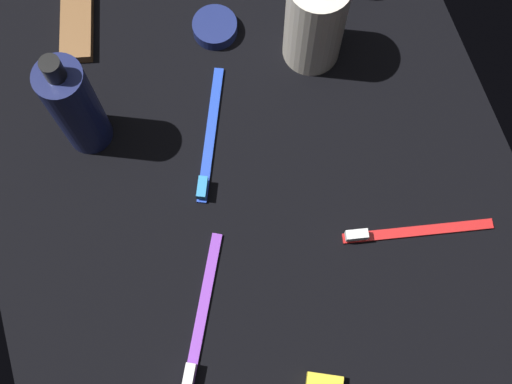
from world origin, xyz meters
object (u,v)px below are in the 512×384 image
object	(u,v)px
cream_tin_left	(215,27)
toothbrush_blue	(209,141)
toothbrush_red	(409,231)
toothbrush_purple	(201,319)
snack_bar_brown	(77,25)
lotion_bottle	(75,107)
bodywash_bottle	(315,20)

from	to	relation	value
cream_tin_left	toothbrush_blue	bearing A→B (deg)	161.26
toothbrush_red	cream_tin_left	size ratio (longest dim) A/B	3.09
toothbrush_blue	toothbrush_red	size ratio (longest dim) A/B	0.95
cream_tin_left	toothbrush_purple	bearing A→B (deg)	161.37
toothbrush_blue	snack_bar_brown	world-z (taller)	toothbrush_blue
lotion_bottle	snack_bar_brown	size ratio (longest dim) A/B	1.77
toothbrush_purple	snack_bar_brown	size ratio (longest dim) A/B	1.60
toothbrush_blue	cream_tin_left	bearing A→B (deg)	-18.74
bodywash_bottle	cream_tin_left	world-z (taller)	bodywash_bottle
toothbrush_purple	toothbrush_blue	size ratio (longest dim) A/B	0.97
toothbrush_blue	bodywash_bottle	bearing A→B (deg)	-62.20
cream_tin_left	toothbrush_red	bearing A→B (deg)	-156.44
lotion_bottle	bodywash_bottle	xyz separation A→B (cm)	(2.94, -29.81, -0.60)
lotion_bottle	toothbrush_blue	bearing A→B (deg)	-111.85
toothbrush_purple	bodywash_bottle	bearing A→B (deg)	-38.33
lotion_bottle	toothbrush_purple	bearing A→B (deg)	-165.26
lotion_bottle	toothbrush_blue	world-z (taller)	lotion_bottle
toothbrush_red	snack_bar_brown	size ratio (longest dim) A/B	1.72
snack_bar_brown	cream_tin_left	world-z (taller)	cream_tin_left
bodywash_bottle	lotion_bottle	bearing A→B (deg)	95.64
toothbrush_purple	snack_bar_brown	bearing A→B (deg)	7.04
toothbrush_blue	cream_tin_left	world-z (taller)	toothbrush_blue
bodywash_bottle	snack_bar_brown	xyz separation A→B (cm)	(12.21, 28.04, -6.69)
bodywash_bottle	toothbrush_purple	size ratio (longest dim) A/B	1.00
toothbrush_blue	toothbrush_red	xyz separation A→B (cm)	(-18.01, -19.37, 0.00)
bodywash_bottle	toothbrush_blue	world-z (taller)	bodywash_bottle
lotion_bottle	cream_tin_left	xyz separation A→B (cm)	(9.34, -18.80, -7.10)
lotion_bottle	toothbrush_red	distance (cm)	41.31
bodywash_bottle	snack_bar_brown	bearing A→B (deg)	66.47
bodywash_bottle	toothbrush_purple	xyz separation A→B (cm)	(-29.03, 22.95, -6.84)
lotion_bottle	bodywash_bottle	distance (cm)	29.96
lotion_bottle	cream_tin_left	world-z (taller)	lotion_bottle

